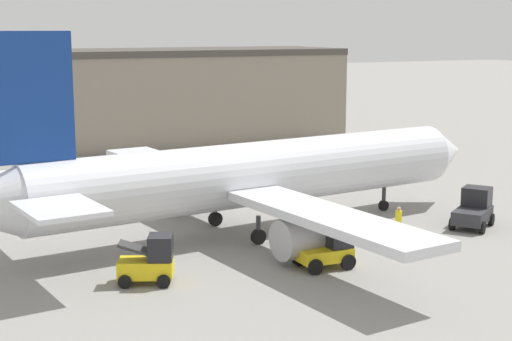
{
  "coord_description": "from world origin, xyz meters",
  "views": [
    {
      "loc": [
        -20.69,
        -43.13,
        12.64
      ],
      "look_at": [
        0.0,
        0.0,
        3.89
      ],
      "focal_mm": 55.0,
      "sensor_mm": 36.0,
      "label": 1
    }
  ],
  "objects_px": {
    "baggage_tug": "(328,250)",
    "belt_loader_truck": "(150,261)",
    "ground_crew_worker": "(398,220)",
    "pushback_tug": "(474,209)",
    "airplane": "(243,176)"
  },
  "relations": [
    {
      "from": "baggage_tug",
      "to": "belt_loader_truck",
      "type": "relative_size",
      "value": 0.92
    },
    {
      "from": "ground_crew_worker",
      "to": "pushback_tug",
      "type": "bearing_deg",
      "value": 143.43
    },
    {
      "from": "ground_crew_worker",
      "to": "pushback_tug",
      "type": "xyz_separation_m",
      "value": [
        5.67,
        -0.27,
        0.17
      ]
    },
    {
      "from": "baggage_tug",
      "to": "airplane",
      "type": "bearing_deg",
      "value": 98.91
    },
    {
      "from": "airplane",
      "to": "ground_crew_worker",
      "type": "xyz_separation_m",
      "value": [
        8.41,
        -4.63,
        -2.65
      ]
    },
    {
      "from": "baggage_tug",
      "to": "pushback_tug",
      "type": "height_order",
      "value": "pushback_tug"
    },
    {
      "from": "airplane",
      "to": "baggage_tug",
      "type": "xyz_separation_m",
      "value": [
        1.18,
        -8.31,
        -2.66
      ]
    },
    {
      "from": "ground_crew_worker",
      "to": "belt_loader_truck",
      "type": "distance_m",
      "value": 16.75
    },
    {
      "from": "belt_loader_truck",
      "to": "pushback_tug",
      "type": "xyz_separation_m",
      "value": [
        22.29,
        1.85,
        0.01
      ]
    },
    {
      "from": "ground_crew_worker",
      "to": "pushback_tug",
      "type": "distance_m",
      "value": 5.68
    },
    {
      "from": "airplane",
      "to": "belt_loader_truck",
      "type": "height_order",
      "value": "airplane"
    },
    {
      "from": "airplane",
      "to": "belt_loader_truck",
      "type": "relative_size",
      "value": 11.95
    },
    {
      "from": "ground_crew_worker",
      "to": "pushback_tug",
      "type": "relative_size",
      "value": 0.47
    },
    {
      "from": "pushback_tug",
      "to": "airplane",
      "type": "bearing_deg",
      "value": 125.81
    },
    {
      "from": "ground_crew_worker",
      "to": "belt_loader_truck",
      "type": "bearing_deg",
      "value": -26.57
    }
  ]
}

